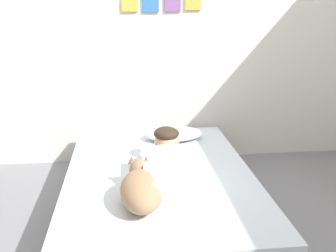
{
  "coord_description": "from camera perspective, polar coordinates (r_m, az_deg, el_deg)",
  "views": [
    {
      "loc": [
        -0.36,
        -2.31,
        1.55
      ],
      "look_at": [
        -0.03,
        0.67,
        0.6
      ],
      "focal_mm": 41.94,
      "sensor_mm": 36.0,
      "label": 1
    }
  ],
  "objects": [
    {
      "name": "coffee_cup",
      "position": [
        3.36,
        0.54,
        -2.66
      ],
      "size": [
        0.12,
        0.09,
        0.07
      ],
      "color": "#D84C47",
      "rests_on": "bed"
    },
    {
      "name": "ground_plane",
      "position": [
        2.8,
        2.18,
        -16.07
      ],
      "size": [
        12.38,
        12.38,
        0.0
      ],
      "primitive_type": "plane",
      "color": "gray"
    },
    {
      "name": "dog",
      "position": [
        2.45,
        -3.92,
        -8.93
      ],
      "size": [
        0.26,
        0.57,
        0.21
      ],
      "color": "#9E7A56",
      "rests_on": "bed"
    },
    {
      "name": "back_wall",
      "position": [
        3.87,
        -1.03,
        13.09
      ],
      "size": [
        4.19,
        0.12,
        2.5
      ],
      "color": "silver",
      "rests_on": "ground"
    },
    {
      "name": "person_lying",
      "position": [
        2.76,
        0.58,
        -5.71
      ],
      "size": [
        0.43,
        0.92,
        0.27
      ],
      "color": "silver",
      "rests_on": "bed"
    },
    {
      "name": "pillow",
      "position": [
        3.56,
        0.78,
        -1.14
      ],
      "size": [
        0.52,
        0.32,
        0.11
      ],
      "primitive_type": "ellipsoid",
      "color": "silver",
      "rests_on": "bed"
    },
    {
      "name": "cell_phone",
      "position": [
        3.0,
        2.23,
        -5.92
      ],
      "size": [
        0.07,
        0.14,
        0.01
      ],
      "primitive_type": "cube",
      "color": "black",
      "rests_on": "bed"
    },
    {
      "name": "bed",
      "position": [
        3.0,
        -1.25,
        -9.72
      ],
      "size": [
        1.4,
        2.1,
        0.35
      ],
      "color": "#726051",
      "rests_on": "ground"
    }
  ]
}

